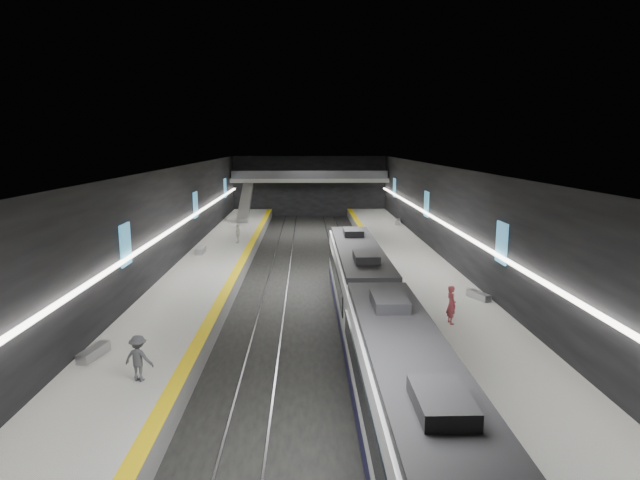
{
  "coord_description": "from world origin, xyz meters",
  "views": [
    {
      "loc": [
        -0.47,
        -35.63,
        9.77
      ],
      "look_at": [
        0.61,
        5.61,
        2.2
      ],
      "focal_mm": 30.0,
      "sensor_mm": 36.0,
      "label": 1
    }
  ],
  "objects_px": {
    "bench_right_near": "(479,296)",
    "passenger_right_a": "(451,305)",
    "bench_right_far": "(398,222)",
    "passenger_left_a": "(238,234)",
    "train": "(375,319)",
    "escalator": "(245,203)",
    "bench_left_far": "(201,250)",
    "bench_left_near": "(94,353)",
    "passenger_left_b": "(139,359)"
  },
  "relations": [
    {
      "from": "bench_right_near",
      "to": "passenger_right_a",
      "type": "bearing_deg",
      "value": -144.64
    },
    {
      "from": "bench_right_far",
      "to": "passenger_left_a",
      "type": "bearing_deg",
      "value": -136.55
    },
    {
      "from": "train",
      "to": "bench_right_near",
      "type": "relative_size",
      "value": 18.28
    },
    {
      "from": "escalator",
      "to": "bench_left_far",
      "type": "bearing_deg",
      "value": -94.22
    },
    {
      "from": "passenger_right_a",
      "to": "passenger_left_a",
      "type": "xyz_separation_m",
      "value": [
        -13.08,
        21.56,
        -0.1
      ]
    },
    {
      "from": "bench_right_near",
      "to": "passenger_right_a",
      "type": "height_order",
      "value": "passenger_right_a"
    },
    {
      "from": "bench_right_far",
      "to": "bench_left_near",
      "type": "bearing_deg",
      "value": -108.09
    },
    {
      "from": "escalator",
      "to": "passenger_left_b",
      "type": "height_order",
      "value": "escalator"
    },
    {
      "from": "train",
      "to": "bench_left_near",
      "type": "relative_size",
      "value": 17.1
    },
    {
      "from": "train",
      "to": "passenger_right_a",
      "type": "relative_size",
      "value": 15.75
    },
    {
      "from": "escalator",
      "to": "bench_left_far",
      "type": "distance_m",
      "value": 19.6
    },
    {
      "from": "bench_left_near",
      "to": "bench_right_far",
      "type": "height_order",
      "value": "bench_right_far"
    },
    {
      "from": "bench_right_near",
      "to": "passenger_left_a",
      "type": "xyz_separation_m",
      "value": [
        -15.78,
        17.47,
        0.65
      ]
    },
    {
      "from": "bench_left_far",
      "to": "bench_right_far",
      "type": "distance_m",
      "value": 23.83
    },
    {
      "from": "bench_right_near",
      "to": "bench_right_far",
      "type": "distance_m",
      "value": 28.31
    },
    {
      "from": "bench_left_far",
      "to": "passenger_left_b",
      "type": "height_order",
      "value": "passenger_left_b"
    },
    {
      "from": "escalator",
      "to": "bench_left_near",
      "type": "relative_size",
      "value": 4.55
    },
    {
      "from": "passenger_left_b",
      "to": "bench_left_near",
      "type": "bearing_deg",
      "value": -26.4
    },
    {
      "from": "bench_left_near",
      "to": "passenger_left_a",
      "type": "relative_size",
      "value": 1.03
    },
    {
      "from": "train",
      "to": "bench_right_near",
      "type": "distance_m",
      "value": 9.7
    },
    {
      "from": "passenger_left_b",
      "to": "train",
      "type": "bearing_deg",
      "value": -145.95
    },
    {
      "from": "bench_left_near",
      "to": "bench_left_far",
      "type": "distance_m",
      "value": 21.1
    },
    {
      "from": "passenger_left_a",
      "to": "passenger_left_b",
      "type": "distance_m",
      "value": 27.59
    },
    {
      "from": "train",
      "to": "bench_right_near",
      "type": "height_order",
      "value": "train"
    },
    {
      "from": "bench_right_far",
      "to": "passenger_left_b",
      "type": "xyz_separation_m",
      "value": [
        -16.21,
        -38.43,
        0.65
      ]
    },
    {
      "from": "bench_left_far",
      "to": "passenger_right_a",
      "type": "relative_size",
      "value": 1.04
    },
    {
      "from": "bench_left_near",
      "to": "bench_right_near",
      "type": "relative_size",
      "value": 1.07
    },
    {
      "from": "train",
      "to": "bench_left_far",
      "type": "distance_m",
      "value": 23.11
    },
    {
      "from": "passenger_right_a",
      "to": "passenger_left_b",
      "type": "height_order",
      "value": "passenger_right_a"
    },
    {
      "from": "passenger_right_a",
      "to": "train",
      "type": "bearing_deg",
      "value": 115.99
    },
    {
      "from": "escalator",
      "to": "bench_right_near",
      "type": "height_order",
      "value": "escalator"
    },
    {
      "from": "passenger_left_b",
      "to": "bench_right_far",
      "type": "bearing_deg",
      "value": -98.33
    },
    {
      "from": "train",
      "to": "passenger_right_a",
      "type": "distance_m",
      "value": 4.94
    },
    {
      "from": "train",
      "to": "bench_right_far",
      "type": "bearing_deg",
      "value": 78.74
    },
    {
      "from": "train",
      "to": "bench_left_far",
      "type": "xyz_separation_m",
      "value": [
        -11.44,
        20.06,
        -0.95
      ]
    },
    {
      "from": "train",
      "to": "passenger_right_a",
      "type": "xyz_separation_m",
      "value": [
        4.09,
        2.76,
        -0.24
      ]
    },
    {
      "from": "passenger_left_a",
      "to": "passenger_left_b",
      "type": "relative_size",
      "value": 0.97
    },
    {
      "from": "train",
      "to": "bench_left_near",
      "type": "xyz_separation_m",
      "value": [
        -11.77,
        -1.04,
        -0.98
      ]
    },
    {
      "from": "passenger_right_a",
      "to": "passenger_left_a",
      "type": "relative_size",
      "value": 1.12
    },
    {
      "from": "bench_left_far",
      "to": "bench_right_near",
      "type": "height_order",
      "value": "bench_left_far"
    },
    {
      "from": "bench_right_near",
      "to": "passenger_right_a",
      "type": "distance_m",
      "value": 4.96
    },
    {
      "from": "bench_right_near",
      "to": "passenger_right_a",
      "type": "xyz_separation_m",
      "value": [
        -2.7,
        -4.09,
        0.75
      ]
    },
    {
      "from": "escalator",
      "to": "bench_right_far",
      "type": "distance_m",
      "value": 17.63
    },
    {
      "from": "train",
      "to": "passenger_left_b",
      "type": "distance_m",
      "value": 9.77
    },
    {
      "from": "bench_right_far",
      "to": "escalator",
      "type": "bearing_deg",
      "value": 174.88
    },
    {
      "from": "train",
      "to": "passenger_left_b",
      "type": "relative_size",
      "value": 17.15
    },
    {
      "from": "passenger_right_a",
      "to": "bench_right_near",
      "type": "bearing_deg",
      "value": -41.48
    },
    {
      "from": "bench_left_far",
      "to": "passenger_left_a",
      "type": "relative_size",
      "value": 1.17
    },
    {
      "from": "escalator",
      "to": "bench_right_far",
      "type": "height_order",
      "value": "escalator"
    },
    {
      "from": "train",
      "to": "passenger_left_a",
      "type": "xyz_separation_m",
      "value": [
        -8.99,
        24.33,
        -0.35
      ]
    }
  ]
}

